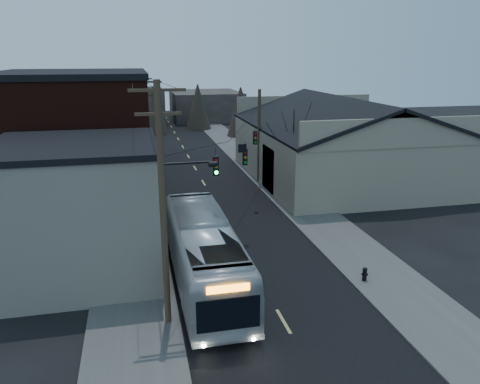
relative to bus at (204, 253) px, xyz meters
The scene contains 15 objects.
ground 7.19m from the bus, 65.70° to the right, with size 160.00×160.00×0.00m, color black.
road_surface 23.88m from the bus, 83.08° to the left, with size 9.00×110.00×0.02m, color black.
sidewalk_left 23.98m from the bus, 98.73° to the left, with size 4.00×110.00×0.12m, color #474744.
sidewalk_right 25.49m from the bus, 68.38° to the left, with size 4.00×110.00×0.12m, color #474744.
building_clapboard 6.91m from the bus, 156.67° to the left, with size 8.00×8.00×7.00m, color slate.
building_brick 15.74m from the bus, 117.59° to the left, with size 10.00×12.00×10.00m, color black.
building_left_far 30.43m from the bus, 102.61° to the left, with size 9.00×14.00×7.00m, color #2D2924.
warehouse 24.50m from the bus, 49.59° to the left, with size 16.16×20.60×7.73m.
building_far_left 58.74m from the bus, 93.05° to the left, with size 10.00×12.00×6.00m, color #2D2924.
building_far_right 64.41m from the bus, 81.18° to the left, with size 12.00×14.00×5.00m, color #2D2924.
bare_tree 16.66m from the bus, 55.52° to the left, with size 0.40×0.40×7.20m, color black.
utility_lines 18.08m from the bus, 90.78° to the left, with size 11.24×45.28×10.50m.
bus is the anchor object (origin of this frame).
parked_car 28.16m from the bus, 92.91° to the left, with size 1.58×4.53×1.49m, color #B8BAC0.
fire_hydrant 8.39m from the bus, 11.99° to the right, with size 0.36×0.25×0.74m.
Camera 1 is at (-5.94, -15.42, 11.40)m, focal length 35.00 mm.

